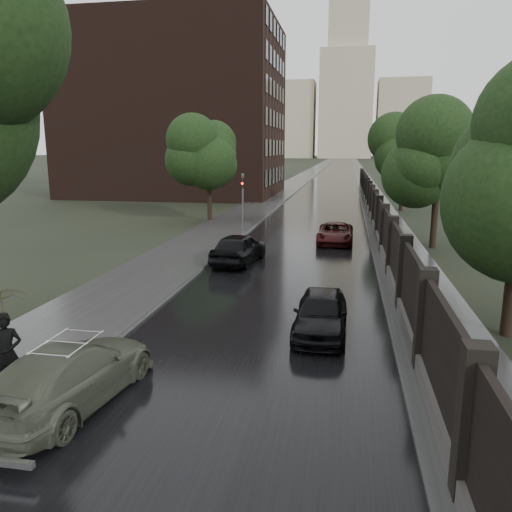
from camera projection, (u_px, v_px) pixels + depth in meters
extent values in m
plane|color=black|center=(194.00, 468.00, 8.95)|extent=(800.00, 800.00, 0.00)
cube|color=black|center=(341.00, 163.00, 191.67)|extent=(8.00, 420.00, 0.02)
cube|color=#2D2D2D|center=(326.00, 163.00, 192.70)|extent=(4.00, 420.00, 0.16)
cube|color=#2D2D2D|center=(356.00, 163.00, 190.70)|extent=(3.00, 420.00, 0.08)
cube|color=#383533|center=(373.00, 219.00, 38.87)|extent=(0.40, 75.00, 0.50)
cube|color=black|center=(374.00, 203.00, 38.60)|extent=(0.15, 75.00, 2.00)
cube|color=black|center=(361.00, 177.00, 75.18)|extent=(0.45, 0.45, 2.70)
cylinder|color=black|center=(209.00, 184.00, 38.58)|extent=(0.36, 0.36, 5.85)
sphere|color=black|center=(209.00, 153.00, 38.09)|extent=(4.25, 4.25, 4.25)
cylinder|color=black|center=(436.00, 200.00, 28.21)|extent=(0.36, 0.36, 5.53)
sphere|color=black|center=(439.00, 160.00, 27.75)|extent=(4.08, 4.08, 4.08)
cylinder|color=black|center=(403.00, 180.00, 45.52)|extent=(0.36, 0.36, 5.53)
sphere|color=black|center=(404.00, 156.00, 45.06)|extent=(4.08, 4.08, 4.08)
cylinder|color=#59595E|center=(243.00, 211.00, 33.43)|extent=(0.12, 0.12, 3.00)
imported|color=#59595E|center=(243.00, 181.00, 33.01)|extent=(0.16, 0.20, 1.00)
sphere|color=#FF0C0C|center=(242.00, 184.00, 32.89)|extent=(0.14, 0.14, 0.14)
cube|color=black|center=(177.00, 111.00, 59.99)|extent=(24.00, 18.00, 20.00)
cube|color=tan|center=(291.00, 120.00, 298.40)|extent=(28.00, 22.00, 44.00)
cube|color=tan|center=(402.00, 119.00, 287.22)|extent=(28.00, 22.00, 44.00)
cube|color=tan|center=(346.00, 106.00, 291.12)|extent=(30.00, 30.00, 60.00)
cube|color=tan|center=(348.00, 32.00, 282.67)|extent=(22.00, 22.00, 40.00)
imported|color=#4F5443|center=(70.00, 374.00, 11.08)|extent=(2.50, 5.06, 1.42)
imported|color=black|center=(239.00, 248.00, 24.77)|extent=(2.34, 4.69, 1.54)
imported|color=black|center=(321.00, 313.00, 15.31)|extent=(1.62, 3.96, 1.35)
imported|color=black|center=(335.00, 233.00, 29.97)|extent=(2.12, 4.53, 1.25)
imported|color=black|center=(7.00, 353.00, 11.24)|extent=(0.80, 0.66, 1.87)
imported|color=black|center=(0.00, 289.00, 10.93)|extent=(1.41, 1.42, 1.00)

